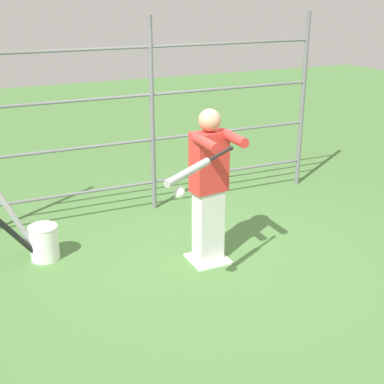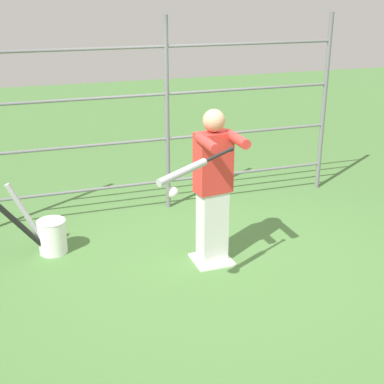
{
  "view_description": "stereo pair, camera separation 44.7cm",
  "coord_description": "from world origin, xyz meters",
  "px_view_note": "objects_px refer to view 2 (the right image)",
  "views": [
    {
      "loc": [
        2.28,
        4.55,
        2.71
      ],
      "look_at": [
        0.34,
        0.33,
        0.94
      ],
      "focal_mm": 50.0,
      "sensor_mm": 36.0,
      "label": 1
    },
    {
      "loc": [
        1.87,
        4.72,
        2.71
      ],
      "look_at": [
        0.34,
        0.33,
        0.94
      ],
      "focal_mm": 50.0,
      "sensor_mm": 36.0,
      "label": 2
    }
  ],
  "objects_px": {
    "softball_in_flight": "(173,192)",
    "baseball_bat_swinging": "(189,169)",
    "batter": "(214,183)",
    "bat_bucket": "(49,234)"
  },
  "relations": [
    {
      "from": "batter",
      "to": "softball_in_flight",
      "type": "xyz_separation_m",
      "value": [
        0.68,
        0.8,
        0.28
      ]
    },
    {
      "from": "batter",
      "to": "baseball_bat_swinging",
      "type": "bearing_deg",
      "value": 54.12
    },
    {
      "from": "batter",
      "to": "softball_in_flight",
      "type": "bearing_deg",
      "value": 49.85
    },
    {
      "from": "baseball_bat_swinging",
      "to": "bat_bucket",
      "type": "relative_size",
      "value": 1.01
    },
    {
      "from": "softball_in_flight",
      "to": "baseball_bat_swinging",
      "type": "bearing_deg",
      "value": -147.07
    },
    {
      "from": "batter",
      "to": "bat_bucket",
      "type": "distance_m",
      "value": 1.9
    },
    {
      "from": "baseball_bat_swinging",
      "to": "batter",
      "type": "bearing_deg",
      "value": -125.88
    },
    {
      "from": "batter",
      "to": "bat_bucket",
      "type": "bearing_deg",
      "value": -25.39
    },
    {
      "from": "baseball_bat_swinging",
      "to": "softball_in_flight",
      "type": "distance_m",
      "value": 0.26
    },
    {
      "from": "softball_in_flight",
      "to": "batter",
      "type": "bearing_deg",
      "value": -130.15
    }
  ]
}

